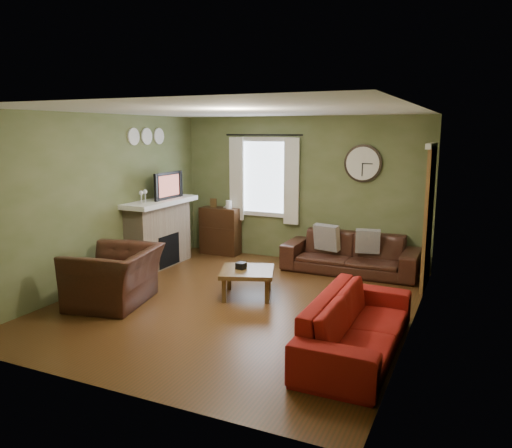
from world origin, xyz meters
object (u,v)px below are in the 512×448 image
at_px(sofa_brown, 350,253).
at_px(bookshelf, 220,231).
at_px(coffee_table, 247,283).
at_px(sofa_red, 357,324).
at_px(armchair, 115,276).

bearing_deg(sofa_brown, bookshelf, 174.99).
distance_m(bookshelf, sofa_brown, 2.61).
bearing_deg(coffee_table, sofa_red, -32.32).
bearing_deg(coffee_table, bookshelf, 127.10).
bearing_deg(bookshelf, coffee_table, -52.90).
bearing_deg(bookshelf, sofa_red, -43.43).
height_order(armchair, coffee_table, armchair).
distance_m(sofa_red, armchair, 3.38).
height_order(bookshelf, armchair, bookshelf).
bearing_deg(sofa_brown, coffee_table, -119.57).
relative_size(sofa_red, coffee_table, 2.89).
bearing_deg(sofa_red, armchair, 87.47).
relative_size(armchair, coffee_table, 1.60).
relative_size(bookshelf, coffee_table, 1.22).
distance_m(sofa_brown, coffee_table, 2.11).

